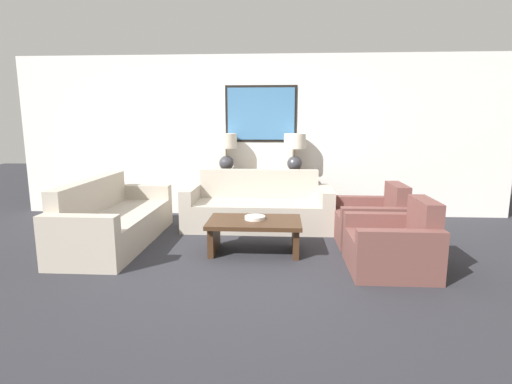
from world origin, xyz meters
TOP-DOWN VIEW (x-y plane):
  - ground_plane at (0.00, 0.00)m, footprint 20.00×20.00m
  - back_wall at (0.00, 2.44)m, footprint 8.22×0.12m
  - console_table at (0.00, 2.18)m, footprint 1.67×0.37m
  - table_lamp_left at (-0.56, 2.18)m, footprint 0.35×0.35m
  - table_lamp_right at (0.56, 2.18)m, footprint 0.35×0.35m
  - couch_by_back_wall at (0.00, 1.56)m, footprint 2.18×0.85m
  - couch_by_side at (-1.84, 0.66)m, footprint 0.85×2.18m
  - coffee_table at (0.02, 0.40)m, footprint 1.13×0.69m
  - decorative_bowl at (0.03, 0.43)m, footprint 0.25×0.25m
  - armchair_near_back_wall at (1.55, 0.90)m, footprint 0.86×0.88m
  - armchair_near_camera at (1.55, -0.11)m, footprint 0.86×0.88m

SIDE VIEW (x-z plane):
  - ground_plane at x=0.00m, z-range 0.00..0.00m
  - armchair_near_back_wall at x=1.55m, z-range -0.13..0.66m
  - armchair_near_camera at x=1.55m, z-range -0.13..0.66m
  - couch_by_back_wall at x=0.00m, z-range -0.14..0.71m
  - couch_by_side at x=-1.84m, z-range -0.14..0.71m
  - coffee_table at x=0.02m, z-range 0.09..0.50m
  - console_table at x=0.00m, z-range 0.00..0.76m
  - decorative_bowl at x=0.03m, z-range 0.41..0.45m
  - table_lamp_left at x=-0.56m, z-range 0.83..1.45m
  - table_lamp_right at x=0.56m, z-range 0.83..1.45m
  - back_wall at x=0.00m, z-range 0.01..2.66m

